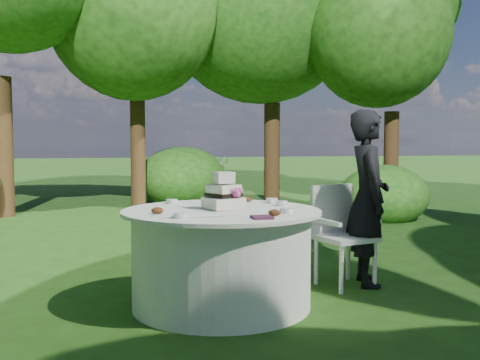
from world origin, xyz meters
name	(u,v)px	position (x,y,z in m)	size (l,w,h in m)	color
ground	(222,306)	(0.00, 0.00, 0.00)	(80.00, 80.00, 0.00)	#1D3D10
napkins	(262,217)	(0.17, -0.57, 0.78)	(0.14, 0.14, 0.02)	#4C203C
feather_plume	(195,216)	(-0.27, -0.39, 0.78)	(0.48, 0.07, 0.01)	white
guest	(368,198)	(1.43, 0.36, 0.79)	(0.58, 0.38, 1.59)	black
table	(222,258)	(0.00, 0.00, 0.39)	(1.56, 1.56, 0.77)	silver
cake	(224,195)	(0.02, 0.02, 0.88)	(0.33, 0.33, 0.41)	silver
chair	(339,228)	(1.18, 0.42, 0.52)	(0.56, 0.55, 0.91)	silver
votives	(239,206)	(0.15, 0.04, 0.79)	(1.01, 1.02, 0.04)	white
petal_cups	(227,207)	(0.04, -0.04, 0.79)	(0.93, 1.04, 0.05)	#562D16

